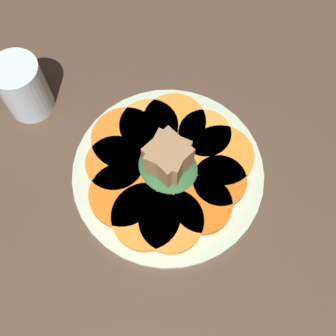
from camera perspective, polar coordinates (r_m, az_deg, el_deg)
The scene contains 16 objects.
table_slab at distance 60.39cm, azimuth -0.00°, elevation -1.13°, with size 120.00×120.00×2.00cm, color #4C3828.
plate at distance 58.98cm, azimuth -0.00°, elevation -0.59°, with size 26.74×26.74×1.05cm.
carrot_slice_0 at distance 60.00cm, azimuth -5.72°, elevation 3.93°, with size 9.70×9.70×1.39cm, color orange.
carrot_slice_1 at distance 58.53cm, azimuth -7.14°, elevation 0.53°, with size 8.16×8.16×1.39cm, color orange.
carrot_slice_2 at distance 56.76cm, azimuth -6.11°, elevation -3.68°, with size 9.09×9.09×1.39cm, color orange.
carrot_slice_3 at distance 55.60cm, azimuth -2.99°, elevation -6.64°, with size 9.14×9.14×1.39cm, color orange.
carrot_slice_4 at distance 55.38cm, azimuth 0.44°, elevation -7.22°, with size 8.58×8.58×1.39cm, color orange.
carrot_slice_5 at distance 56.18cm, azimuth 4.66°, elevation -5.04°, with size 7.97×7.97×1.39cm, color #D66115.
carrot_slice_6 at distance 57.52cm, azimuth 6.97°, elevation -1.87°, with size 7.38×7.38×1.39cm, color #D76215.
carrot_slice_7 at distance 59.01cm, azimuth 7.18°, elevation 1.57°, with size 9.15×9.15×1.39cm, color orange.
carrot_slice_8 at distance 60.25cm, azimuth 4.97°, elevation 4.53°, with size 7.51×7.51×1.39cm, color #F99438.
carrot_slice_9 at distance 60.93cm, azimuth 0.84°, elevation 6.15°, with size 9.16×9.16×1.39cm, color orange.
carrot_slice_10 at distance 60.68cm, azimuth -2.60°, elevation 5.62°, with size 8.45×8.45×1.39cm, color #F99539.
center_pile at distance 55.40cm, azimuth -0.06°, elevation 0.76°, with size 8.64×7.78×6.98cm.
fork at distance 60.00cm, azimuth 3.10°, elevation 3.27°, with size 16.72×8.26×0.40cm.
water_glass at distance 64.14cm, azimuth -19.03°, elevation 10.28°, with size 6.78×6.78×9.07cm.
Camera 1 is at (-13.42, 17.67, 57.16)cm, focal length 45.00 mm.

